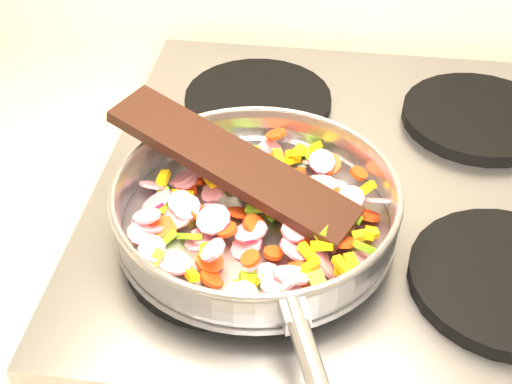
# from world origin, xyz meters

# --- Properties ---
(cooktop) EXTENTS (0.60, 0.60, 0.04)m
(cooktop) POSITION_xyz_m (-0.70, 1.67, 0.92)
(cooktop) COLOR #939399
(cooktop) RESTS_ON counter_top
(grate_fl) EXTENTS (0.19, 0.19, 0.02)m
(grate_fl) POSITION_xyz_m (-0.84, 1.52, 0.95)
(grate_fl) COLOR black
(grate_fl) RESTS_ON cooktop
(grate_fr) EXTENTS (0.19, 0.19, 0.02)m
(grate_fr) POSITION_xyz_m (-0.56, 1.52, 0.95)
(grate_fr) COLOR black
(grate_fr) RESTS_ON cooktop
(grate_bl) EXTENTS (0.19, 0.19, 0.02)m
(grate_bl) POSITION_xyz_m (-0.84, 1.81, 0.95)
(grate_bl) COLOR black
(grate_bl) RESTS_ON cooktop
(grate_br) EXTENTS (0.19, 0.19, 0.02)m
(grate_br) POSITION_xyz_m (-0.56, 1.81, 0.95)
(grate_br) COLOR black
(grate_br) RESTS_ON cooktop
(saute_pan) EXTENTS (0.32, 0.48, 0.05)m
(saute_pan) POSITION_xyz_m (-0.81, 1.56, 0.98)
(saute_pan) COLOR #9E9EA5
(saute_pan) RESTS_ON grate_fl
(vegetable_heap) EXTENTS (0.28, 0.28, 0.05)m
(vegetable_heap) POSITION_xyz_m (-0.81, 1.56, 0.97)
(vegetable_heap) COLOR red
(vegetable_heap) RESTS_ON saute_pan
(wooden_spatula) EXTENTS (0.28, 0.17, 0.07)m
(wooden_spatula) POSITION_xyz_m (-0.84, 1.59, 1.01)
(wooden_spatula) COLOR black
(wooden_spatula) RESTS_ON saute_pan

